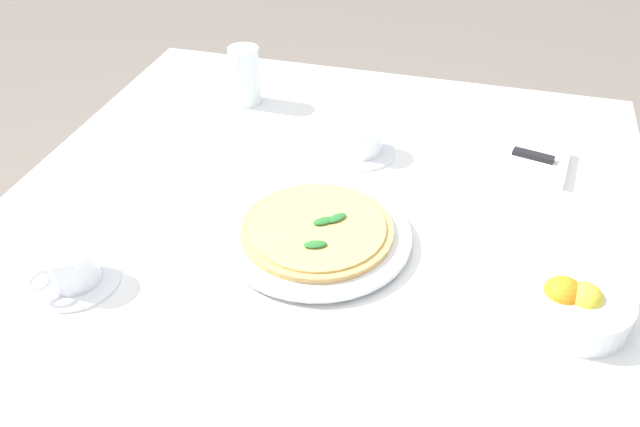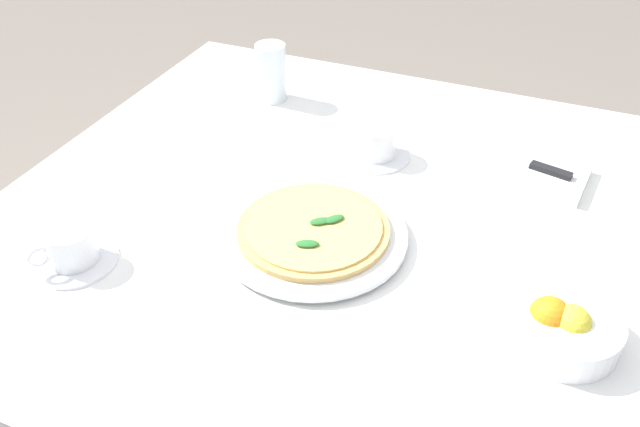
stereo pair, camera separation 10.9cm
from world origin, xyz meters
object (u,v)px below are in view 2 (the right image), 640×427
at_px(citrus_bowl, 562,327).
at_px(pizza, 313,229).
at_px(coffee_cup_far_left, 71,248).
at_px(pizza_plate, 313,235).
at_px(water_glass_left_edge, 271,75).
at_px(coffee_cup_right_edge, 376,143).
at_px(napkin_folded, 524,169).
at_px(dinner_knife, 524,162).

bearing_deg(citrus_bowl, pizza, -10.02).
bearing_deg(coffee_cup_far_left, citrus_bowl, -170.34).
distance_m(pizza_plate, water_glass_left_edge, 0.51).
bearing_deg(pizza, coffee_cup_right_edge, -92.15).
relative_size(coffee_cup_right_edge, napkin_folded, 0.57).
bearing_deg(coffee_cup_right_edge, dinner_knife, -169.76).
distance_m(pizza, water_glass_left_edge, 0.51).
height_order(pizza_plate, coffee_cup_right_edge, coffee_cup_right_edge).
bearing_deg(pizza, water_glass_left_edge, -56.66).
height_order(water_glass_left_edge, dinner_knife, water_glass_left_edge).
distance_m(coffee_cup_right_edge, citrus_bowl, 0.52).
relative_size(coffee_cup_far_left, citrus_bowl, 0.87).
bearing_deg(coffee_cup_right_edge, coffee_cup_far_left, 54.85).
distance_m(pizza_plate, coffee_cup_far_left, 0.37).
relative_size(dinner_knife, citrus_bowl, 1.30).
relative_size(coffee_cup_right_edge, citrus_bowl, 0.88).
bearing_deg(citrus_bowl, coffee_cup_far_left, 9.66).
bearing_deg(pizza_plate, napkin_folded, -130.69).
bearing_deg(water_glass_left_edge, citrus_bowl, 143.68).
distance_m(pizza_plate, coffee_cup_right_edge, 0.28).
bearing_deg(citrus_bowl, coffee_cup_right_edge, -42.62).
bearing_deg(citrus_bowl, dinner_knife, -74.42).
xyz_separation_m(coffee_cup_right_edge, water_glass_left_edge, (0.29, -0.14, 0.03)).
bearing_deg(pizza_plate, coffee_cup_far_left, 30.67).
distance_m(pizza, napkin_folded, 0.43).
xyz_separation_m(coffee_cup_far_left, citrus_bowl, (-0.71, -0.12, -0.00)).
relative_size(water_glass_left_edge, dinner_knife, 0.64).
bearing_deg(pizza, pizza_plate, -19.71).
relative_size(coffee_cup_right_edge, dinner_knife, 0.68).
bearing_deg(water_glass_left_edge, coffee_cup_far_left, 85.96).
bearing_deg(napkin_folded, dinner_knife, -6.35).
bearing_deg(citrus_bowl, water_glass_left_edge, -36.32).
distance_m(coffee_cup_right_edge, napkin_folded, 0.28).
bearing_deg(dinner_knife, pizza, 62.65).
height_order(pizza, coffee_cup_far_left, coffee_cup_far_left).
xyz_separation_m(water_glass_left_edge, dinner_knife, (-0.56, 0.09, -0.03)).
bearing_deg(napkin_folded, pizza, 55.96).
distance_m(coffee_cup_far_left, citrus_bowl, 0.72).
bearing_deg(coffee_cup_right_edge, water_glass_left_edge, -26.15).
relative_size(pizza_plate, pizza, 1.24).
height_order(coffee_cup_right_edge, citrus_bowl, same).
bearing_deg(pizza, dinner_knife, -130.33).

